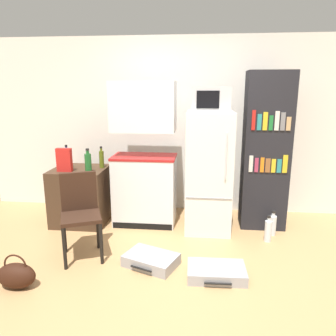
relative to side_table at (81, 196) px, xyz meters
The scene contains 17 objects.
ground_plane 1.92m from the side_table, 42.97° to the right, with size 24.00×24.00×0.00m, color tan.
wall_back 1.94m from the side_table, 24.45° to the left, with size 6.40×0.10×2.50m.
side_table is the anchor object (origin of this frame).
kitchen_hutch 1.00m from the side_table, ahead, with size 0.83×0.49×1.87m.
refrigerator 1.75m from the side_table, ahead, with size 0.57×0.68×1.51m.
microwave 2.14m from the side_table, ahead, with size 0.45×0.39×0.29m.
bookshelf 2.50m from the side_table, ahead, with size 0.57×0.38×2.00m.
bottle_blue_soda 0.53m from the side_table, behind, with size 0.06×0.06×0.32m.
bottle_green_tall 0.57m from the side_table, 43.24° to the right, with size 0.08×0.08×0.31m.
bottle_olive_oil 0.58m from the side_table, 16.35° to the left, with size 0.06×0.06×0.29m.
cereal_box 0.56m from the side_table, 127.57° to the right, with size 0.19×0.07×0.30m.
chair 0.96m from the side_table, 69.45° to the right, with size 0.53×0.53×0.91m.
suitcase_large_flat 1.55m from the side_table, 42.79° to the right, with size 0.62×0.52×0.12m.
suitcase_small_flat 2.16m from the side_table, 33.58° to the right, with size 0.57×0.40×0.11m.
handbag 1.57m from the side_table, 91.74° to the right, with size 0.36×0.20×0.33m.
water_bottle_front 2.53m from the side_table, ahead, with size 0.09×0.09×0.32m.
water_bottle_middle 2.46m from the side_table, ahead, with size 0.08×0.08×0.33m.
Camera 1 is at (0.24, -2.78, 1.79)m, focal length 35.00 mm.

